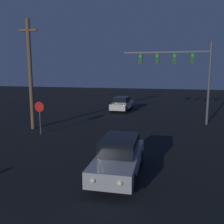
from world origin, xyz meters
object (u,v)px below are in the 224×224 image
object	(u,v)px
traffic_signal_mast	(181,66)
stop_sign	(40,112)
car_far	(122,104)
car_near	(119,156)
utility_pole	(30,74)

from	to	relation	value
traffic_signal_mast	stop_sign	world-z (taller)	traffic_signal_mast
traffic_signal_mast	car_far	bearing A→B (deg)	139.51
car_far	stop_sign	world-z (taller)	stop_sign
car_near	car_far	distance (m)	16.88
traffic_signal_mast	stop_sign	size ratio (longest dim) A/B	3.09
car_near	utility_pole	distance (m)	11.00
car_far	traffic_signal_mast	distance (m)	8.70
car_far	traffic_signal_mast	size ratio (longest dim) A/B	0.66
car_far	car_near	bearing A→B (deg)	-76.97
stop_sign	utility_pole	xyz separation A→B (m)	(-1.42, 1.36, 2.55)
utility_pole	car_near	bearing A→B (deg)	-39.00
car_far	utility_pole	bearing A→B (deg)	-114.11
traffic_signal_mast	stop_sign	bearing A→B (deg)	-146.02
utility_pole	stop_sign	bearing A→B (deg)	-43.69
car_near	utility_pole	size ratio (longest dim) A/B	0.58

